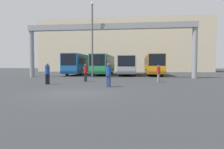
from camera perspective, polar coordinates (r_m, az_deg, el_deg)
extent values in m
plane|color=#2D3033|center=(11.37, -10.74, -5.31)|extent=(200.00, 200.00, 0.00)
cube|color=beige|center=(54.46, 3.39, 7.86)|extent=(42.90, 12.00, 13.10)
cylinder|color=gray|center=(28.70, -21.92, 5.39)|extent=(0.60, 0.60, 6.09)
cylinder|color=gray|center=(26.09, 22.56, 5.67)|extent=(0.60, 0.60, 6.09)
cube|color=gray|center=(25.80, -0.81, 13.51)|extent=(21.38, 0.80, 0.70)
cube|color=#1959A5|center=(34.17, -9.36, 3.05)|extent=(2.49, 10.69, 2.99)
cube|color=black|center=(29.11, -12.33, 4.20)|extent=(2.29, 0.06, 1.67)
cube|color=black|center=(34.18, -9.37, 3.98)|extent=(2.52, 9.09, 1.25)
cube|color=red|center=(34.18, -9.35, 1.45)|extent=(2.52, 10.16, 0.24)
cylinder|color=black|center=(31.68, -12.75, 0.62)|extent=(0.28, 0.99, 0.99)
cylinder|color=black|center=(31.01, -8.98, 0.61)|extent=(0.28, 0.99, 0.99)
cylinder|color=black|center=(37.36, -9.65, 0.94)|extent=(0.28, 0.99, 0.99)
cylinder|color=black|center=(36.80, -6.42, 0.93)|extent=(0.28, 0.99, 0.99)
cube|color=#268C4C|center=(33.53, -2.44, 3.00)|extent=(2.45, 11.25, 2.88)
cube|color=black|center=(28.02, -4.33, 4.17)|extent=(2.25, 0.06, 1.61)
cube|color=black|center=(33.53, -2.44, 3.91)|extent=(2.48, 9.56, 1.21)
cube|color=black|center=(33.53, -2.44, 1.42)|extent=(2.48, 10.69, 0.24)
cylinder|color=black|center=(30.65, -5.37, 0.55)|extent=(0.28, 0.93, 0.93)
cylinder|color=black|center=(30.27, -1.43, 0.53)|extent=(0.28, 0.93, 0.93)
cylinder|color=black|center=(36.83, -3.27, 0.90)|extent=(0.28, 0.93, 0.93)
cylinder|color=black|center=(36.51, 0.02, 0.88)|extent=(0.28, 0.93, 0.93)
cube|color=#999EA5|center=(33.04, 4.62, 2.81)|extent=(2.60, 11.14, 2.66)
cube|color=black|center=(27.51, 4.14, 3.87)|extent=(2.39, 0.06, 1.49)
cube|color=black|center=(33.05, 4.62, 3.65)|extent=(2.63, 9.47, 1.12)
cube|color=#1966B2|center=(33.05, 4.61, 1.33)|extent=(2.63, 10.58, 0.24)
cylinder|color=black|center=(30.02, 2.19, 0.50)|extent=(0.28, 0.91, 0.91)
cylinder|color=black|center=(29.91, 6.54, 0.47)|extent=(0.28, 0.91, 0.91)
cylinder|color=black|center=(36.23, 3.02, 0.86)|extent=(0.28, 0.91, 0.91)
cylinder|color=black|center=(36.15, 6.62, 0.84)|extent=(0.28, 0.91, 0.91)
cube|color=orange|center=(33.78, 11.68, 2.94)|extent=(2.45, 12.44, 2.87)
cube|color=black|center=(27.61, 12.73, 4.12)|extent=(2.25, 0.06, 1.61)
cube|color=black|center=(33.78, 11.68, 3.84)|extent=(2.48, 10.57, 1.21)
cube|color=#268C4C|center=(33.78, 11.66, 1.38)|extent=(2.48, 11.82, 0.24)
cylinder|color=black|center=(30.25, 10.18, 0.55)|extent=(0.28, 0.99, 0.99)
cylinder|color=black|center=(30.44, 14.18, 0.52)|extent=(0.28, 0.99, 0.99)
cylinder|color=black|center=(37.20, 9.59, 0.93)|extent=(0.28, 0.99, 0.99)
cylinder|color=black|center=(37.36, 12.85, 0.91)|extent=(0.28, 0.99, 0.99)
cylinder|color=navy|center=(14.38, -1.26, -1.98)|extent=(0.19, 0.19, 0.81)
cylinder|color=navy|center=(14.29, -0.75, -2.01)|extent=(0.19, 0.19, 0.81)
cylinder|color=navy|center=(14.30, -1.01, 0.99)|extent=(0.36, 0.36, 0.68)
sphere|color=brown|center=(14.29, -1.01, 2.79)|extent=(0.22, 0.22, 0.22)
cylinder|color=black|center=(19.45, -7.72, -0.82)|extent=(0.18, 0.18, 0.81)
cylinder|color=black|center=(19.32, -7.46, -0.84)|extent=(0.18, 0.18, 0.81)
cylinder|color=#A5191E|center=(19.36, -7.60, 1.36)|extent=(0.35, 0.35, 0.67)
sphere|color=brown|center=(19.35, -7.61, 2.68)|extent=(0.22, 0.22, 0.22)
cylinder|color=black|center=(17.25, -17.68, -1.29)|extent=(0.19, 0.19, 0.84)
cylinder|color=black|center=(17.25, -18.23, -1.30)|extent=(0.19, 0.19, 0.84)
cylinder|color=navy|center=(17.21, -17.99, 1.27)|extent=(0.37, 0.37, 0.70)
sphere|color=#8C6647|center=(17.21, -18.01, 2.82)|extent=(0.23, 0.23, 0.23)
cylinder|color=gray|center=(19.03, 13.16, -1.02)|extent=(0.17, 0.17, 0.75)
cylinder|color=gray|center=(18.88, 13.07, -1.05)|extent=(0.17, 0.17, 0.75)
cylinder|color=#A5191E|center=(18.92, 13.14, 1.05)|extent=(0.33, 0.33, 0.63)
sphere|color=brown|center=(18.92, 13.15, 2.31)|extent=(0.20, 0.20, 0.20)
cylinder|color=#595B60|center=(24.79, -5.65, 9.29)|extent=(0.20, 0.20, 8.89)
sphere|color=beige|center=(25.73, -5.69, 19.51)|extent=(0.36, 0.36, 0.36)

